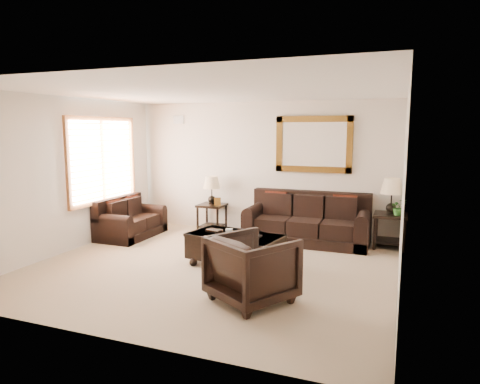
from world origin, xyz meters
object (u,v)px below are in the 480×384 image
at_px(coffee_table, 235,246).
at_px(sofa, 307,224).
at_px(end_table_right, 391,203).
at_px(armchair, 252,265).
at_px(end_table_left, 212,196).
at_px(loveseat, 129,222).

bearing_deg(coffee_table, sofa, 77.00).
distance_m(end_table_right, armchair, 3.58).
bearing_deg(armchair, coffee_table, -28.97).
bearing_deg(end_table_left, loveseat, -144.00).
bearing_deg(coffee_table, armchair, -49.95).
relative_size(loveseat, end_table_left, 1.20).
relative_size(end_table_right, coffee_table, 0.81).
relative_size(coffee_table, armchair, 1.70).
xyz_separation_m(end_table_left, end_table_right, (3.56, -0.02, 0.07)).
xyz_separation_m(end_table_left, coffee_table, (1.29, -1.95, -0.45)).
relative_size(end_table_left, coffee_table, 0.74).
xyz_separation_m(sofa, loveseat, (-3.44, -0.85, -0.05)).
xyz_separation_m(sofa, end_table_right, (1.49, 0.13, 0.49)).
height_order(coffee_table, armchair, armchair).
bearing_deg(coffee_table, end_table_right, 50.69).
distance_m(sofa, coffee_table, 1.96).
bearing_deg(armchair, sofa, -59.48).
height_order(sofa, end_table_left, end_table_left).
relative_size(sofa, coffee_table, 1.46).
distance_m(sofa, end_table_right, 1.57).
relative_size(loveseat, end_table_right, 1.11).
height_order(end_table_right, armchair, end_table_right).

